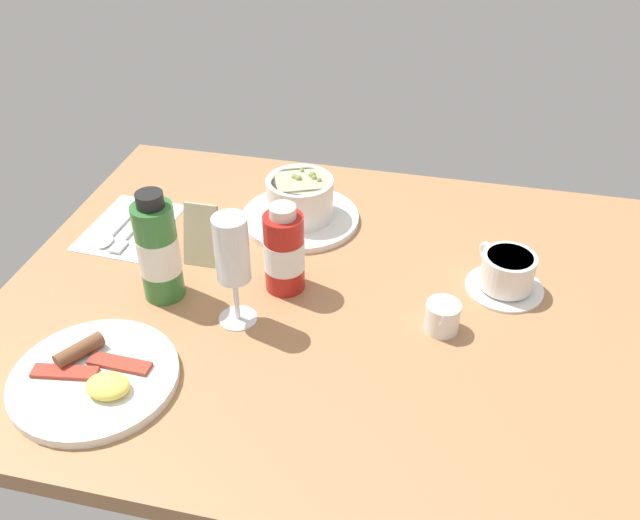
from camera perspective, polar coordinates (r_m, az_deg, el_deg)
ground_plane at (r=110.98cm, az=2.23°, el=-3.72°), size 110.00×84.00×3.00cm
porridge_bowl at (r=125.98cm, az=-1.66°, el=4.75°), size 21.58×21.58×9.43cm
cutlery_setting at (r=130.49cm, az=-15.53°, el=2.61°), size 14.98×19.97×0.90cm
coffee_cup at (r=113.71cm, az=15.14°, el=-1.05°), size 12.48×12.48×6.53cm
creamer_jug at (r=104.24cm, az=10.07°, el=-4.64°), size 5.17×6.18×5.39cm
wine_glass at (r=99.32cm, az=-7.25°, el=0.45°), size 5.94×5.94×18.30cm
sauce_bottle_red at (r=108.24cm, az=-2.98°, el=0.71°), size 6.50×6.50×15.16cm
sauce_bottle_green at (r=108.43cm, az=-13.20°, el=0.76°), size 6.49×6.49×18.63cm
breakfast_plate at (r=100.63cm, az=-18.07°, el=-9.20°), size 23.02×23.02×3.70cm
menu_card at (r=117.67cm, az=-9.59°, el=2.42°), size 5.74×6.40×10.47cm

